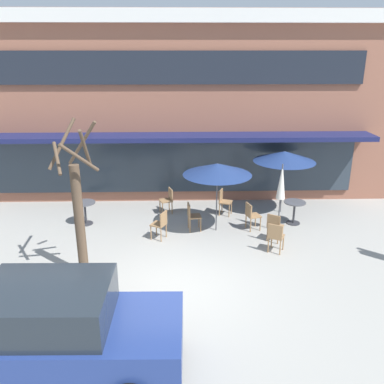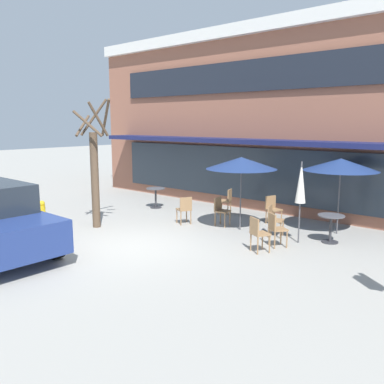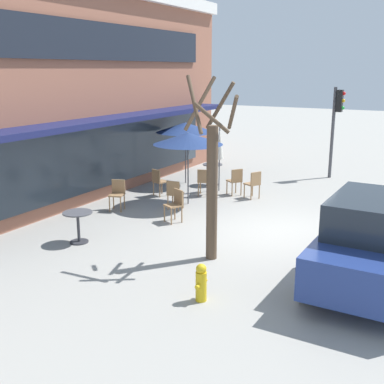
% 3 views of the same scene
% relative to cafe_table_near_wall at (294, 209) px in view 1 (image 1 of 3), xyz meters
% --- Properties ---
extents(ground_plane, '(80.00, 80.00, 0.00)m').
position_rel_cafe_table_near_wall_xyz_m(ground_plane, '(-3.89, -3.76, -0.52)').
color(ground_plane, '#9E9B93').
extents(building_facade, '(16.31, 9.10, 6.72)m').
position_rel_cafe_table_near_wall_xyz_m(building_facade, '(-3.89, 6.20, 2.85)').
color(building_facade, '#935B47').
rests_on(building_facade, ground).
extents(cafe_table_near_wall, '(0.70, 0.70, 0.76)m').
position_rel_cafe_table_near_wall_xyz_m(cafe_table_near_wall, '(0.00, 0.00, 0.00)').
color(cafe_table_near_wall, '#333338').
rests_on(cafe_table_near_wall, ground).
extents(cafe_table_streetside, '(0.70, 0.70, 0.76)m').
position_rel_cafe_table_near_wall_xyz_m(cafe_table_streetside, '(-6.83, 0.13, 0.00)').
color(cafe_table_streetside, '#333338').
rests_on(cafe_table_streetside, ground).
extents(patio_umbrella_green_folded, '(0.28, 0.28, 2.20)m').
position_rel_cafe_table_near_wall_xyz_m(patio_umbrella_green_folded, '(-0.64, -0.57, 1.11)').
color(patio_umbrella_green_folded, '#4C4C51').
rests_on(patio_umbrella_green_folded, ground).
extents(patio_umbrella_cream_folded, '(2.10, 2.10, 2.20)m').
position_rel_cafe_table_near_wall_xyz_m(patio_umbrella_cream_folded, '(-0.20, 0.99, 1.51)').
color(patio_umbrella_cream_folded, '#4C4C51').
rests_on(patio_umbrella_cream_folded, ground).
extents(patio_umbrella_corner_open, '(2.10, 2.10, 2.20)m').
position_rel_cafe_table_near_wall_xyz_m(patio_umbrella_corner_open, '(-2.59, -0.47, 1.51)').
color(patio_umbrella_corner_open, '#4C4C51').
rests_on(patio_umbrella_corner_open, ground).
extents(cafe_chair_0, '(0.51, 0.51, 0.89)m').
position_rel_cafe_table_near_wall_xyz_m(cafe_chair_0, '(-2.24, 0.83, 0.01)').
color(cafe_chair_0, '#9E754C').
rests_on(cafe_chair_0, ground).
extents(cafe_chair_1, '(0.53, 0.53, 0.89)m').
position_rel_cafe_table_near_wall_xyz_m(cafe_chair_1, '(-4.31, -1.05, 0.01)').
color(cafe_chair_1, '#9E754C').
rests_on(cafe_chair_1, ground).
extents(cafe_chair_2, '(0.51, 0.51, 0.89)m').
position_rel_cafe_table_near_wall_xyz_m(cafe_chair_2, '(-4.16, 1.02, 0.01)').
color(cafe_chair_2, '#9E754C').
rests_on(cafe_chair_2, ground).
extents(cafe_chair_3, '(0.50, 0.50, 0.89)m').
position_rel_cafe_table_near_wall_xyz_m(cafe_chair_3, '(-1.48, -0.44, 0.01)').
color(cafe_chair_3, '#9E754C').
rests_on(cafe_chair_3, ground).
extents(cafe_chair_4, '(0.54, 0.54, 0.89)m').
position_rel_cafe_table_near_wall_xyz_m(cafe_chair_4, '(-1.05, -2.00, 0.01)').
color(cafe_chair_4, '#9E754C').
rests_on(cafe_chair_4, ground).
extents(cafe_chair_5, '(0.45, 0.45, 0.89)m').
position_rel_cafe_table_near_wall_xyz_m(cafe_chair_5, '(-3.35, -0.44, 0.01)').
color(cafe_chair_5, '#9E754C').
rests_on(cafe_chair_5, ground).
extents(cafe_chair_6, '(0.56, 0.56, 0.89)m').
position_rel_cafe_table_near_wall_xyz_m(cafe_chair_6, '(-0.94, -1.31, 0.01)').
color(cafe_chair_6, '#9E754C').
rests_on(cafe_chair_6, ground).
extents(parked_sedan, '(4.23, 2.07, 1.76)m').
position_rel_cafe_table_near_wall_xyz_m(parked_sedan, '(-5.82, -6.41, 0.36)').
color(parked_sedan, navy).
rests_on(parked_sedan, ground).
extents(street_tree, '(1.23, 1.23, 3.93)m').
position_rel_cafe_table_near_wall_xyz_m(street_tree, '(-6.16, -3.07, 1.27)').
color(street_tree, brown).
rests_on(street_tree, ground).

